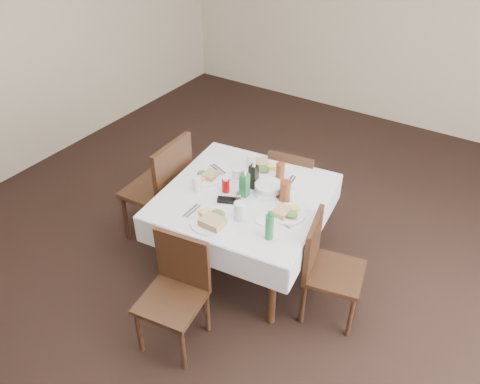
{
  "coord_description": "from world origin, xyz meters",
  "views": [
    {
      "loc": [
        1.38,
        -2.26,
        2.84
      ],
      "look_at": [
        -0.15,
        0.13,
        0.8
      ],
      "focal_mm": 35.0,
      "sensor_mm": 36.0,
      "label": 1
    }
  ],
  "objects_px": {
    "water_w": "(197,184)",
    "coffee_mug": "(238,174)",
    "chair_south": "(177,285)",
    "water_n": "(251,162)",
    "bread_basket": "(268,188)",
    "oil_cruet_green": "(245,184)",
    "oil_cruet_dark": "(254,176)",
    "chair_east": "(325,263)",
    "dining_table": "(244,204)",
    "water_s": "(239,211)",
    "water_e": "(290,194)",
    "green_bottle": "(269,226)",
    "chair_north": "(292,185)",
    "chair_west": "(164,185)",
    "ketchup_bottle": "(226,185)"
  },
  "relations": [
    {
      "from": "water_w",
      "to": "coffee_mug",
      "type": "xyz_separation_m",
      "value": [
        0.18,
        0.3,
        -0.02
      ]
    },
    {
      "from": "chair_south",
      "to": "water_n",
      "type": "relative_size",
      "value": 6.28
    },
    {
      "from": "water_n",
      "to": "bread_basket",
      "type": "height_order",
      "value": "water_n"
    },
    {
      "from": "oil_cruet_green",
      "to": "coffee_mug",
      "type": "xyz_separation_m",
      "value": [
        -0.17,
        0.16,
        -0.06
      ]
    },
    {
      "from": "water_w",
      "to": "oil_cruet_dark",
      "type": "height_order",
      "value": "oil_cruet_dark"
    },
    {
      "from": "chair_east",
      "to": "oil_cruet_green",
      "type": "height_order",
      "value": "oil_cruet_green"
    },
    {
      "from": "dining_table",
      "to": "chair_south",
      "type": "relative_size",
      "value": 1.56
    },
    {
      "from": "chair_south",
      "to": "oil_cruet_dark",
      "type": "xyz_separation_m",
      "value": [
        0.04,
        0.92,
        0.39
      ]
    },
    {
      "from": "water_s",
      "to": "chair_east",
      "type": "bearing_deg",
      "value": 18.78
    },
    {
      "from": "dining_table",
      "to": "bread_basket",
      "type": "xyz_separation_m",
      "value": [
        0.14,
        0.12,
        0.13
      ]
    },
    {
      "from": "chair_east",
      "to": "water_e",
      "type": "xyz_separation_m",
      "value": [
        -0.4,
        0.19,
        0.34
      ]
    },
    {
      "from": "chair_south",
      "to": "green_bottle",
      "type": "bearing_deg",
      "value": 47.88
    },
    {
      "from": "water_e",
      "to": "water_w",
      "type": "distance_m",
      "value": 0.71
    },
    {
      "from": "chair_south",
      "to": "coffee_mug",
      "type": "relative_size",
      "value": 6.75
    },
    {
      "from": "chair_east",
      "to": "bread_basket",
      "type": "xyz_separation_m",
      "value": [
        -0.58,
        0.19,
        0.32
      ]
    },
    {
      "from": "chair_north",
      "to": "oil_cruet_dark",
      "type": "xyz_separation_m",
      "value": [
        -0.06,
        -0.57,
        0.39
      ]
    },
    {
      "from": "chair_south",
      "to": "green_bottle",
      "type": "height_order",
      "value": "green_bottle"
    },
    {
      "from": "chair_west",
      "to": "bread_basket",
      "type": "relative_size",
      "value": 4.36
    },
    {
      "from": "water_s",
      "to": "bread_basket",
      "type": "bearing_deg",
      "value": 88.48
    },
    {
      "from": "chair_south",
      "to": "water_n",
      "type": "xyz_separation_m",
      "value": [
        -0.11,
        1.13,
        0.34
      ]
    },
    {
      "from": "water_e",
      "to": "ketchup_bottle",
      "type": "height_order",
      "value": "ketchup_bottle"
    },
    {
      "from": "dining_table",
      "to": "green_bottle",
      "type": "height_order",
      "value": "green_bottle"
    },
    {
      "from": "dining_table",
      "to": "water_n",
      "type": "height_order",
      "value": "water_n"
    },
    {
      "from": "chair_west",
      "to": "coffee_mug",
      "type": "height_order",
      "value": "chair_west"
    },
    {
      "from": "water_e",
      "to": "water_s",
      "type": "bearing_deg",
      "value": -116.07
    },
    {
      "from": "water_w",
      "to": "dining_table",
      "type": "bearing_deg",
      "value": 24.49
    },
    {
      "from": "oil_cruet_dark",
      "to": "ketchup_bottle",
      "type": "height_order",
      "value": "oil_cruet_dark"
    },
    {
      "from": "chair_south",
      "to": "ketchup_bottle",
      "type": "height_order",
      "value": "ketchup_bottle"
    },
    {
      "from": "water_w",
      "to": "oil_cruet_dark",
      "type": "distance_m",
      "value": 0.43
    },
    {
      "from": "chair_east",
      "to": "bread_basket",
      "type": "distance_m",
      "value": 0.69
    },
    {
      "from": "chair_south",
      "to": "bread_basket",
      "type": "relative_size",
      "value": 3.67
    },
    {
      "from": "chair_west",
      "to": "coffee_mug",
      "type": "relative_size",
      "value": 8.01
    },
    {
      "from": "chair_west",
      "to": "water_w",
      "type": "xyz_separation_m",
      "value": [
        0.45,
        -0.11,
        0.24
      ]
    },
    {
      "from": "chair_south",
      "to": "ketchup_bottle",
      "type": "relative_size",
      "value": 6.66
    },
    {
      "from": "chair_west",
      "to": "chair_east",
      "type": "bearing_deg",
      "value": -1.18
    },
    {
      "from": "chair_north",
      "to": "coffee_mug",
      "type": "bearing_deg",
      "value": -113.2
    },
    {
      "from": "dining_table",
      "to": "oil_cruet_dark",
      "type": "xyz_separation_m",
      "value": [
        0.01,
        0.11,
        0.2
      ]
    },
    {
      "from": "water_w",
      "to": "chair_north",
      "type": "bearing_deg",
      "value": 64.04
    },
    {
      "from": "dining_table",
      "to": "chair_north",
      "type": "relative_size",
      "value": 1.58
    },
    {
      "from": "bread_basket",
      "to": "ketchup_bottle",
      "type": "xyz_separation_m",
      "value": [
        -0.28,
        -0.17,
        0.02
      ]
    },
    {
      "from": "chair_east",
      "to": "water_n",
      "type": "distance_m",
      "value": 1.01
    },
    {
      "from": "bread_basket",
      "to": "ketchup_bottle",
      "type": "height_order",
      "value": "ketchup_bottle"
    },
    {
      "from": "water_n",
      "to": "water_s",
      "type": "bearing_deg",
      "value": -65.82
    },
    {
      "from": "dining_table",
      "to": "chair_west",
      "type": "height_order",
      "value": "chair_west"
    },
    {
      "from": "water_w",
      "to": "chair_east",
      "type": "bearing_deg",
      "value": 4.39
    },
    {
      "from": "chair_north",
      "to": "water_n",
      "type": "xyz_separation_m",
      "value": [
        -0.21,
        -0.36,
        0.35
      ]
    },
    {
      "from": "water_w",
      "to": "oil_cruet_dark",
      "type": "xyz_separation_m",
      "value": [
        0.34,
        0.26,
        0.05
      ]
    },
    {
      "from": "coffee_mug",
      "to": "water_e",
      "type": "bearing_deg",
      "value": -2.56
    },
    {
      "from": "water_s",
      "to": "coffee_mug",
      "type": "distance_m",
      "value": 0.51
    },
    {
      "from": "water_e",
      "to": "coffee_mug",
      "type": "relative_size",
      "value": 0.89
    }
  ]
}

